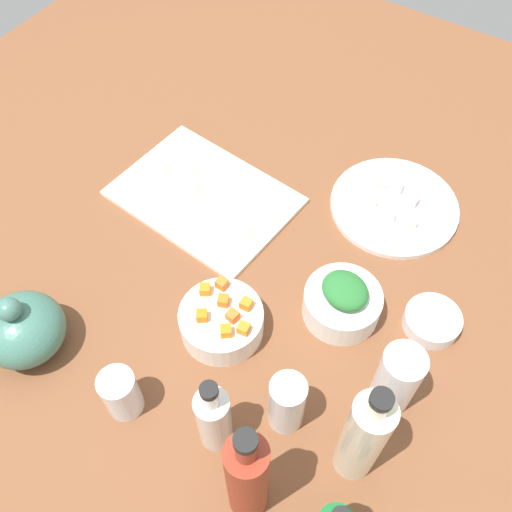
{
  "coord_description": "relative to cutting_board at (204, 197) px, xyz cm",
  "views": [
    {
      "loc": [
        -31.86,
        50.24,
        93.73
      ],
      "look_at": [
        0.0,
        0.0,
        8.0
      ],
      "focal_mm": 40.47,
      "sensor_mm": 36.0,
      "label": 1
    }
  ],
  "objects": [
    {
      "name": "bottle_3",
      "position": [
        -39.31,
        44.18,
        11.79
      ],
      "size": [
        5.73,
        5.73,
        28.68
      ],
      "color": "maroon",
      "rests_on": "tabletop"
    },
    {
      "name": "carrot_cube_6",
      "position": [
        -25.2,
        23.62,
        5.99
      ],
      "size": [
        2.01,
        2.01,
        1.8
      ],
      "primitive_type": "cube",
      "rotation": [
        0.0,
        0.0,
        0.13
      ],
      "color": "orange",
      "rests_on": "bowl_carrots"
    },
    {
      "name": "carrot_cube_5",
      "position": [
        -23.05,
        19.5,
        5.99
      ],
      "size": [
        1.92,
        1.92,
        1.8
      ],
      "primitive_type": "cube",
      "rotation": [
        0.0,
        0.0,
        1.64
      ],
      "color": "orange",
      "rests_on": "bowl_carrots"
    },
    {
      "name": "carrot_cube_4",
      "position": [
        -17.29,
        18.35,
        5.99
      ],
      "size": [
        1.86,
        1.86,
        1.8
      ],
      "primitive_type": "cube",
      "rotation": [
        0.0,
        0.0,
        3.1
      ],
      "color": "orange",
      "rests_on": "bowl_carrots"
    },
    {
      "name": "carrot_cube_2",
      "position": [
        -22.35,
        22.63,
        5.99
      ],
      "size": [
        2.07,
        2.07,
        1.8
      ],
      "primitive_type": "cube",
      "rotation": [
        0.0,
        0.0,
        1.41
      ],
      "color": "orange",
      "rests_on": "bowl_carrots"
    },
    {
      "name": "tofu_cube_1",
      "position": [
        -32.66,
        -22.08,
        1.8
      ],
      "size": [
        2.56,
        2.56,
        2.2
      ],
      "primitive_type": "cube",
      "rotation": [
        0.0,
        0.0,
        0.18
      ],
      "color": "white",
      "rests_on": "plate_tofu"
    },
    {
      "name": "plate_tofu",
      "position": [
        -34.05,
        -18.52,
        0.1
      ],
      "size": [
        25.78,
        25.78,
        1.2
      ],
      "primitive_type": "cylinder",
      "color": "white",
      "rests_on": "tabletop"
    },
    {
      "name": "dumpling_5",
      "position": [
        -12.64,
        4.58,
        1.59
      ],
      "size": [
        6.17,
        6.18,
        2.17
      ],
      "primitive_type": "pyramid",
      "rotation": [
        0.0,
        0.0,
        1.25
      ],
      "color": "beige",
      "rests_on": "cutting_board"
    },
    {
      "name": "chopped_greens_mound",
      "position": [
        -36.06,
        8.83,
        7.07
      ],
      "size": [
        10.29,
        9.65,
        3.43
      ],
      "primitive_type": "ellipsoid",
      "rotation": [
        0.0,
        0.0,
        2.82
      ],
      "color": "#297131",
      "rests_on": "bowl_greens"
    },
    {
      "name": "carrot_cube_7",
      "position": [
        -15.53,
        20.89,
        5.99
      ],
      "size": [
        2.48,
        2.48,
        1.8
      ],
      "primitive_type": "cube",
      "rotation": [
        0.0,
        0.0,
        0.55
      ],
      "color": "orange",
      "rests_on": "bowl_carrots"
    },
    {
      "name": "carrot_cube_0",
      "position": [
        -18.05,
        25.33,
        5.99
      ],
      "size": [
        2.5,
        2.5,
        1.8
      ],
      "primitive_type": "cube",
      "rotation": [
        0.0,
        0.0,
        0.59
      ],
      "color": "orange",
      "rests_on": "bowl_carrots"
    },
    {
      "name": "dumpling_2",
      "position": [
        10.11,
        0.15,
        1.97
      ],
      "size": [
        5.4,
        5.79,
        2.94
      ],
      "primitive_type": "pyramid",
      "rotation": [
        0.0,
        0.0,
        4.55
      ],
      "color": "beige",
      "rests_on": "cutting_board"
    },
    {
      "name": "dumpling_4",
      "position": [
        5.97,
        -3.56,
        2.07
      ],
      "size": [
        5.84,
        5.8,
        3.14
      ],
      "primitive_type": "pyramid",
      "rotation": [
        0.0,
        0.0,
        0.69
      ],
      "color": "beige",
      "rests_on": "cutting_board"
    },
    {
      "name": "bowl_small_side",
      "position": [
        -50.74,
        2.59,
        1.01
      ],
      "size": [
        9.91,
        9.91,
        3.03
      ],
      "primitive_type": "cylinder",
      "color": "white",
      "rests_on": "tabletop"
    },
    {
      "name": "drinking_glass_1",
      "position": [
        -37.58,
        30.63,
        5.71
      ],
      "size": [
        5.66,
        5.66,
        12.43
      ],
      "primitive_type": "cylinder",
      "color": "white",
      "rests_on": "tabletop"
    },
    {
      "name": "tofu_cube_5",
      "position": [
        -38.57,
        -15.19,
        1.8
      ],
      "size": [
        3.07,
        3.07,
        2.2
      ],
      "primitive_type": "cube",
      "rotation": [
        0.0,
        0.0,
        2.2
      ],
      "color": "white",
      "rests_on": "plate_tofu"
    },
    {
      "name": "teapot",
      "position": [
        6.02,
        42.82,
        4.94
      ],
      "size": [
        15.52,
        13.83,
        13.96
      ],
      "color": "#3F7464",
      "rests_on": "tabletop"
    },
    {
      "name": "tofu_cube_0",
      "position": [
        -36.73,
        -20.53,
        1.8
      ],
      "size": [
        2.25,
        2.25,
        2.2
      ],
      "primitive_type": "cube",
      "rotation": [
        0.0,
        0.0,
        3.12
      ],
      "color": "white",
      "rests_on": "plate_tofu"
    },
    {
      "name": "dumpling_3",
      "position": [
        8.37,
        7.21,
        1.65
      ],
      "size": [
        4.93,
        5.67,
        2.3
      ],
      "primitive_type": "pyramid",
      "rotation": [
        0.0,
        0.0,
        4.72
      ],
      "color": "beige",
      "rests_on": "cutting_board"
    },
    {
      "name": "carrot_cube_3",
      "position": [
        -23.01,
        25.57,
        5.99
      ],
      "size": [
        2.52,
        2.52,
        1.8
      ],
      "primitive_type": "cube",
      "rotation": [
        0.0,
        0.0,
        2.22
      ],
      "color": "orange",
      "rests_on": "bowl_carrots"
    },
    {
      "name": "cutting_board",
      "position": [
        0.0,
        0.0,
        0.0
      ],
      "size": [
        37.32,
        28.29,
        1.0
      ],
      "primitive_type": "cube",
      "rotation": [
        0.0,
        0.0,
        -0.1
      ],
      "color": "white",
      "rests_on": "tabletop"
    },
    {
      "name": "bowl_carrots",
      "position": [
        -20.16,
        22.95,
        2.3
      ],
      "size": [
        14.51,
        14.51,
        5.59
      ],
      "primitive_type": "cylinder",
      "color": "white",
      "rests_on": "tabletop"
    },
    {
      "name": "carrot_cube_1",
      "position": [
        -19.41,
        21.03,
        5.99
      ],
      "size": [
        2.36,
        2.36,
        1.8
      ],
      "primitive_type": "cube",
      "rotation": [
        0.0,
        0.0,
        1.97
      ],
      "color": "orange",
      "rests_on": "bowl_carrots"
    },
    {
      "name": "tofu_cube_4",
      "position": [
        -34.34,
        -14.51,
        1.8
      ],
      "size": [
        2.89,
        2.89,
        2.2
      ],
      "primitive_type": "cube",
      "rotation": [
        0.0,
        0.0,
        1.98
      ],
      "color": "silver",
      "rests_on": "plate_tofu"
    },
    {
      "name": "bowl_greens",
      "position": [
        -36.06,
        8.83,
        2.43
      ],
      "size": [
        13.64,
        13.64,
        5.86
      ],
      "primitive_type": "cylinder",
      "color": "white",
      "rests_on": "tabletop"
    },
    {
      "name": "dumpling_1",
      "position": [
        11.86,
        -5.14,
        1.82
      ],
      "size": [
        5.47,
        5.18,
        2.64
      ],
      "primitive_type": "pyramid",
      "rotation": [
        0.0,
        0.0,
        3.58
      ],
      "color": "beige",
      "rests_on": "cutting_board"
    },
    {
      "name": "bottle_0",
      "position": [
        -49.74,
        30.97,
        10.99
      ],
      "size": [
        5.94,
        5.94,
        26.26
      ],
      "color": "beige",
      "rests_on": "tabletop"
    },
    {
      "name": "bottle_2",
      "position": [
        -29.93,
        38.85,
        7.22
      ],
      "size": [
        5.24,
        5.24,
        19.09
      ],
      "color": "silver",
      "rests_on": "tabletop"
    },
    {
      "name": "drinking_glass_2",
      "position": [
        -50.06,
        18.64,
        6.63
      ],
      "size": [
        6.69,
        6.69,
        14.25
      ],
      "primitive_type": "cylinder",
      "color": "white",
      "rests_on": "tabletop"
    },
    {
      "name": "drinking_glass_0",
      "position": [
        -14.75,
        42.63,
        4.33
      ],
      "size": [
        5.85,
        5.85,
        9.66
      ],
      "primitive_type": "cylinder",
      "color": "white",
      "rests_on": "tabletop"
    },
    {
      "name": "tofu_cube_2",
      "position": [
        -29.13,
        -20.91,
        1.8
      ],
      "size": [
        3.11,
        3.11,
        2.2
      ],
      "primitive_type": "cube",
      "rotation": [
        0.0,
        0.0,
        0.81
      ],
      "color": "white",
      "rests_on": "plate_tofu"
    },
    {
      "name": "dumpling_0",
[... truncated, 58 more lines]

